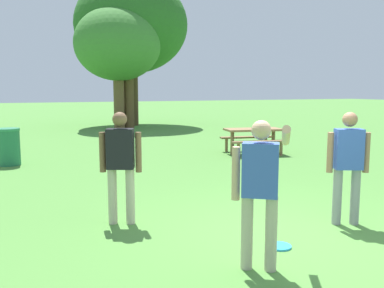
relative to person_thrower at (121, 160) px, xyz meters
The scene contains 10 objects.
ground_plane 2.64m from the person_thrower, 37.86° to the right, with size 120.00×120.00×0.00m, color #4C8438.
person_thrower is the anchor object (origin of this frame).
person_catcher 3.27m from the person_thrower, 24.33° to the right, with size 0.56×0.36×1.64m.
person_bystander 2.36m from the person_thrower, 65.44° to the right, with size 0.83×0.53×1.64m.
frisbee 2.50m from the person_thrower, 47.62° to the right, with size 0.29×0.29×0.03m, color #2D9EDB.
picnic_table_near 7.30m from the person_thrower, 42.82° to the left, with size 1.94×1.72×0.77m.
trash_can_beside_table 6.04m from the person_thrower, 104.27° to the left, with size 0.59×0.59×0.96m.
tree_broad_center 15.55m from the person_thrower, 76.10° to the left, with size 4.25×4.25×5.97m.
tree_far_right 15.89m from the person_thrower, 74.24° to the left, with size 3.43×3.43×6.00m.
tree_slender_mid 17.48m from the person_thrower, 73.62° to the left, with size 5.96×5.96×7.85m.
Camera 1 is at (-3.40, -4.34, 1.96)m, focal length 39.11 mm.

